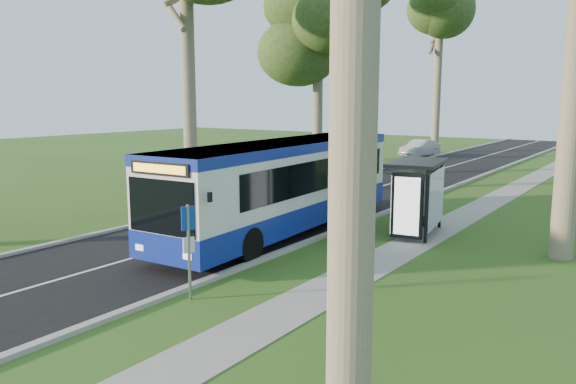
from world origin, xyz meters
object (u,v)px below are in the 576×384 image
(bus_stop_sign, at_px, (189,241))
(litter_bin, at_px, (344,230))
(bus_shelter, at_px, (416,184))
(bus, at_px, (284,186))
(car_silver, at_px, (420,148))
(car_white, at_px, (347,158))

(bus_stop_sign, bearing_deg, litter_bin, 110.74)
(bus_shelter, bearing_deg, bus, -162.70)
(car_silver, bearing_deg, bus, -68.19)
(bus_stop_sign, height_order, litter_bin, bus_stop_sign)
(bus_shelter, bearing_deg, bus_stop_sign, -112.25)
(bus, height_order, litter_bin, bus)
(bus, xyz_separation_m, car_white, (-7.39, 18.26, -0.94))
(bus_stop_sign, bearing_deg, bus_shelter, 102.17)
(bus_stop_sign, relative_size, bus_shelter, 0.71)
(bus_stop_sign, xyz_separation_m, car_white, (-9.60, 25.44, -0.68))
(bus, relative_size, car_white, 2.68)
(bus_shelter, height_order, car_white, bus_shelter)
(bus, height_order, car_silver, bus)
(bus_stop_sign, distance_m, litter_bin, 7.10)
(bus, xyz_separation_m, bus_shelter, (4.27, 2.19, 0.16))
(litter_bin, relative_size, car_silver, 0.22)
(bus_shelter, distance_m, car_silver, 29.45)
(car_white, bearing_deg, litter_bin, -58.42)
(bus_stop_sign, distance_m, bus_shelter, 9.60)
(litter_bin, bearing_deg, bus_shelter, 55.94)
(car_silver, bearing_deg, bus_stop_sign, -67.25)
(bus_shelter, height_order, car_silver, bus_shelter)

